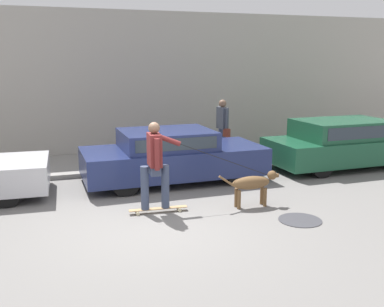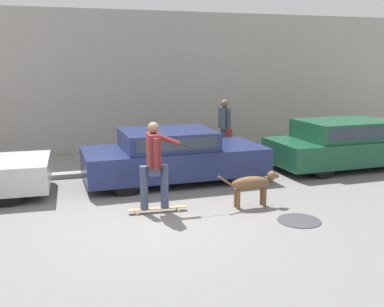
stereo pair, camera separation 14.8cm
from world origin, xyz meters
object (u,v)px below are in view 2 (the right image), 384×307
parked_car_2 (348,144)px  parked_car_1 (173,156)px  pedestrian_with_bag (225,125)px  skateboarder (155,162)px  dog (253,184)px

parked_car_2 → parked_car_1: bearing=178.5°
parked_car_1 → pedestrian_with_bag: size_ratio=2.60×
parked_car_2 → pedestrian_with_bag: 3.40m
parked_car_2 → skateboarder: skateboarder is taller
parked_car_1 → parked_car_2: 4.89m
parked_car_1 → skateboarder: skateboarder is taller
parked_car_1 → parked_car_2: (4.89, -0.00, 0.02)m
dog → skateboarder: size_ratio=0.45×
dog → pedestrian_with_bag: 4.15m
parked_car_1 → pedestrian_with_bag: (1.96, 1.68, 0.43)m
pedestrian_with_bag → parked_car_1: bearing=32.3°
dog → skateboarder: skateboarder is taller
parked_car_1 → dog: (1.00, -2.32, -0.14)m
parked_car_1 → dog: 2.53m
dog → pedestrian_with_bag: bearing=77.5°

